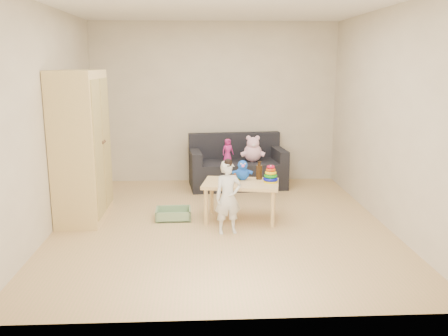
{
  "coord_description": "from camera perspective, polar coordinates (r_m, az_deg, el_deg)",
  "views": [
    {
      "loc": [
        -0.25,
        -5.58,
        1.95
      ],
      "look_at": [
        0.05,
        0.25,
        0.65
      ],
      "focal_mm": 38.0,
      "sensor_mm": 36.0,
      "label": 1
    }
  ],
  "objects": [
    {
      "name": "sofa",
      "position": [
        7.58,
        1.63,
        -0.72
      ],
      "size": [
        1.56,
        0.89,
        0.42
      ],
      "primitive_type": "cube",
      "rotation": [
        0.0,
        0.0,
        0.1
      ],
      "color": "black",
      "rests_on": "ground"
    },
    {
      "name": "wardrobe",
      "position": [
        6.17,
        -16.81,
        2.53
      ],
      "size": [
        0.52,
        1.03,
        1.86
      ],
      "primitive_type": "cube",
      "color": "#EEC682",
      "rests_on": "ground"
    },
    {
      "name": "yellow_book",
      "position": [
        6.08,
        0.87,
        -1.26
      ],
      "size": [
        0.3,
        0.3,
        0.02
      ],
      "primitive_type": "cube",
      "rotation": [
        0.0,
        0.0,
        -0.5
      ],
      "color": "yellow",
      "rests_on": "play_table"
    },
    {
      "name": "storage_bin",
      "position": [
        6.1,
        -6.11,
        -5.5
      ],
      "size": [
        0.45,
        0.35,
        0.13
      ],
      "primitive_type": null,
      "rotation": [
        0.0,
        0.0,
        0.03
      ],
      "color": "gray",
      "rests_on": "ground"
    },
    {
      "name": "brown_bottle",
      "position": [
        6.07,
        4.25,
        -0.43
      ],
      "size": [
        0.08,
        0.08,
        0.23
      ],
      "color": "black",
      "rests_on": "play_table"
    },
    {
      "name": "doll",
      "position": [
        7.41,
        0.45,
        2.09
      ],
      "size": [
        0.22,
        0.18,
        0.37
      ],
      "primitive_type": "imported",
      "rotation": [
        0.0,
        0.0,
        0.37
      ],
      "color": "#D2278A",
      "rests_on": "sofa"
    },
    {
      "name": "ring_stacker",
      "position": [
        5.93,
        5.63,
        -0.9
      ],
      "size": [
        0.19,
        0.19,
        0.21
      ],
      "color": "yellow",
      "rests_on": "play_table"
    },
    {
      "name": "blue_plush",
      "position": [
        6.02,
        2.24,
        -0.21
      ],
      "size": [
        0.26,
        0.23,
        0.26
      ],
      "primitive_type": null,
      "rotation": [
        0.0,
        0.0,
        -0.35
      ],
      "color": "blue",
      "rests_on": "play_table"
    },
    {
      "name": "room",
      "position": [
        5.62,
        -0.38,
        5.92
      ],
      "size": [
        4.5,
        4.5,
        4.5
      ],
      "color": "tan",
      "rests_on": "ground"
    },
    {
      "name": "pink_bear",
      "position": [
        7.49,
        3.48,
        2.11
      ],
      "size": [
        0.36,
        0.33,
        0.35
      ],
      "primitive_type": null,
      "rotation": [
        0.0,
        0.0,
        -0.24
      ],
      "color": "#FFBBD7",
      "rests_on": "sofa"
    },
    {
      "name": "wooden_figure",
      "position": [
        5.89,
        1.31,
        -1.18
      ],
      "size": [
        0.05,
        0.05,
        0.12
      ],
      "primitive_type": null,
      "rotation": [
        0.0,
        0.0,
        0.14
      ],
      "color": "brown",
      "rests_on": "play_table"
    },
    {
      "name": "play_table",
      "position": [
        5.99,
        2.03,
        -3.99
      ],
      "size": [
        1.02,
        0.74,
        0.49
      ],
      "primitive_type": "cube",
      "rotation": [
        0.0,
        0.0,
        -0.17
      ],
      "color": "#EBC881",
      "rests_on": "ground"
    },
    {
      "name": "toddler",
      "position": [
        5.48,
        0.5,
        -3.67
      ],
      "size": [
        0.34,
        0.26,
        0.84
      ],
      "primitive_type": "imported",
      "rotation": [
        0.0,
        0.0,
        0.2
      ],
      "color": "silver",
      "rests_on": "ground"
    }
  ]
}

